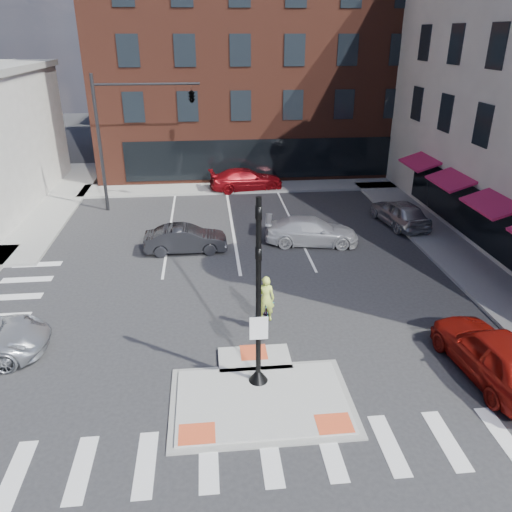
{
  "coord_description": "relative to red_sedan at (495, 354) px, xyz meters",
  "views": [
    {
      "loc": [
        -1.36,
        -12.16,
        10.05
      ],
      "look_at": [
        0.47,
        5.69,
        2.0
      ],
      "focal_mm": 35.0,
      "sensor_mm": 36.0,
      "label": 1
    }
  ],
  "objects": [
    {
      "name": "red_sedan",
      "position": [
        0.0,
        0.0,
        0.0
      ],
      "size": [
        2.47,
        5.09,
        1.67
      ],
      "primitive_type": "imported",
      "rotation": [
        0.0,
        0.0,
        3.24
      ],
      "color": "maroon",
      "rests_on": "ground"
    },
    {
      "name": "building_far_right",
      "position": [
        1.58,
        54.0,
        5.16
      ],
      "size": [
        12.0,
        12.0,
        12.0
      ],
      "primitive_type": "cube",
      "color": "brown",
      "rests_on": "ground"
    },
    {
      "name": "bg_car_silver",
      "position": [
        2.04,
        13.58,
        -0.09
      ],
      "size": [
        2.48,
        4.64,
        1.5
      ],
      "primitive_type": "imported",
      "rotation": [
        0.0,
        0.0,
        3.31
      ],
      "color": "#B0B2B8",
      "rests_on": "ground"
    },
    {
      "name": "white_pickup",
      "position": [
        -3.47,
        11.43,
        -0.14
      ],
      "size": [
        5.02,
        2.66,
        1.39
      ],
      "primitive_type": "imported",
      "rotation": [
        0.0,
        0.0,
        1.41
      ],
      "color": "silver",
      "rests_on": "ground"
    },
    {
      "name": "building_far_left",
      "position": [
        -11.42,
        52.0,
        4.16
      ],
      "size": [
        10.0,
        12.0,
        10.0
      ],
      "primitive_type": "cube",
      "color": "slate",
      "rests_on": "ground"
    },
    {
      "name": "bg_car_red",
      "position": [
        -6.02,
        21.5,
        -0.1
      ],
      "size": [
        5.29,
        2.7,
        1.47
      ],
      "primitive_type": "imported",
      "rotation": [
        0.0,
        0.0,
        1.7
      ],
      "color": "maroon",
      "rests_on": "ground"
    },
    {
      "name": "bg_car_dark",
      "position": [
        -9.92,
        11.04,
        -0.17
      ],
      "size": [
        4.08,
        1.47,
        1.34
      ],
      "primitive_type": "imported",
      "rotation": [
        0.0,
        0.0,
        1.58
      ],
      "color": "#232327",
      "rests_on": "ground"
    },
    {
      "name": "refuge_island",
      "position": [
        -7.42,
        -0.26,
        -0.79
      ],
      "size": [
        5.4,
        4.65,
        0.13
      ],
      "color": "gray",
      "rests_on": "ground"
    },
    {
      "name": "cyclist",
      "position": [
        -6.83,
        3.45,
        -0.1
      ],
      "size": [
        0.89,
        1.82,
        2.2
      ],
      "rotation": [
        0.0,
        0.0,
        2.97
      ],
      "color": "#3F3F44",
      "rests_on": "ground"
    },
    {
      "name": "mast_arm_signal",
      "position": [
        -10.89,
        18.0,
        5.37
      ],
      "size": [
        6.1,
        2.24,
        8.0
      ],
      "color": "black",
      "rests_on": "ground"
    },
    {
      "name": "ground",
      "position": [
        -7.42,
        0.0,
        -0.84
      ],
      "size": [
        120.0,
        120.0,
        0.0
      ],
      "primitive_type": "plane",
      "color": "#28282B",
      "rests_on": "ground"
    },
    {
      "name": "sidewalk_n",
      "position": [
        -4.42,
        22.0,
        -0.76
      ],
      "size": [
        26.0,
        3.0,
        0.15
      ],
      "primitive_type": "cube",
      "color": "gray",
      "rests_on": "ground"
    },
    {
      "name": "sidewalk_e",
      "position": [
        3.38,
        10.0,
        -0.76
      ],
      "size": [
        3.0,
        24.0,
        0.15
      ],
      "primitive_type": "cube",
      "color": "gray",
      "rests_on": "ground"
    },
    {
      "name": "building_n",
      "position": [
        -4.42,
        31.99,
        6.96
      ],
      "size": [
        24.4,
        18.4,
        15.5
      ],
      "color": "#512419",
      "rests_on": "ground"
    },
    {
      "name": "signal_pole",
      "position": [
        -7.42,
        0.4,
        1.52
      ],
      "size": [
        0.6,
        0.6,
        5.98
      ],
      "color": "black",
      "rests_on": "refuge_island"
    }
  ]
}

